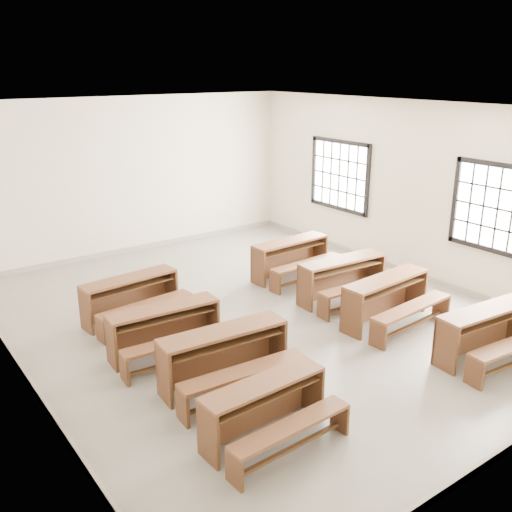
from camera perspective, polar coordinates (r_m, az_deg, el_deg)
room at (r=8.46m, az=0.50°, el=7.47°), size 8.50×8.50×3.20m
desk_set_0 at (r=6.16m, az=1.04°, el=-14.82°), size 1.46×0.80×0.65m
desk_set_1 at (r=7.05m, az=-3.04°, el=-9.76°), size 1.68×0.96×0.73m
desk_set_2 at (r=7.86m, az=-9.03°, el=-7.07°), size 1.58×0.89×0.69m
desk_set_3 at (r=9.01m, az=-12.32°, el=-3.87°), size 1.58×0.92×0.68m
desk_set_4 at (r=8.29m, az=22.16°, el=-6.87°), size 1.61×0.93×0.69m
desk_set_5 at (r=8.91m, az=13.08°, el=-4.02°), size 1.66×0.95×0.72m
desk_set_6 at (r=9.63m, az=8.79°, el=-2.03°), size 1.64×0.92×0.72m
desk_set_7 at (r=10.58m, az=3.61°, el=0.01°), size 1.60×0.88×0.71m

